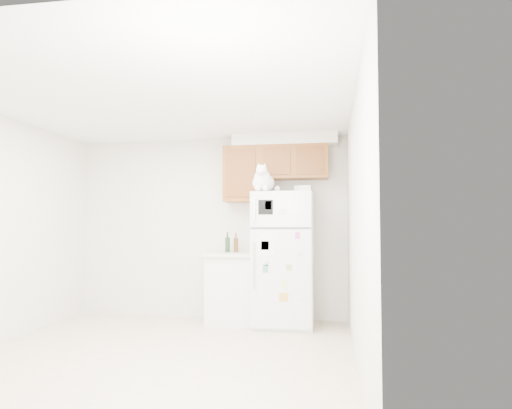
% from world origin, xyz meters
% --- Properties ---
extents(ground_plane, '(3.80, 4.00, 0.01)m').
position_xyz_m(ground_plane, '(0.00, 0.00, -0.01)').
color(ground_plane, beige).
extents(room_shell, '(3.84, 4.04, 2.52)m').
position_xyz_m(room_shell, '(0.12, 0.24, 1.67)').
color(room_shell, silver).
rests_on(room_shell, ground_plane).
extents(refrigerator, '(0.76, 0.78, 1.70)m').
position_xyz_m(refrigerator, '(1.07, 1.61, 0.85)').
color(refrigerator, silver).
rests_on(refrigerator, ground_plane).
extents(base_counter, '(0.64, 0.64, 0.92)m').
position_xyz_m(base_counter, '(0.38, 1.68, 0.46)').
color(base_counter, white).
rests_on(base_counter, ground_plane).
extents(cat, '(0.34, 0.50, 0.35)m').
position_xyz_m(cat, '(0.84, 1.38, 1.83)').
color(cat, white).
rests_on(cat, refrigerator).
extents(storage_box_back, '(0.19, 0.14, 0.10)m').
position_xyz_m(storage_box_back, '(1.30, 1.76, 1.75)').
color(storage_box_back, white).
rests_on(storage_box_back, refrigerator).
extents(storage_box_front, '(0.16, 0.13, 0.09)m').
position_xyz_m(storage_box_front, '(1.35, 1.59, 1.74)').
color(storage_box_front, white).
rests_on(storage_box_front, refrigerator).
extents(bottle_green, '(0.06, 0.06, 0.27)m').
position_xyz_m(bottle_green, '(0.29, 1.80, 1.06)').
color(bottle_green, '#19381E').
rests_on(bottle_green, base_counter).
extents(bottle_amber, '(0.06, 0.06, 0.26)m').
position_xyz_m(bottle_amber, '(0.40, 1.84, 1.05)').
color(bottle_amber, '#593814').
rests_on(bottle_amber, base_counter).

